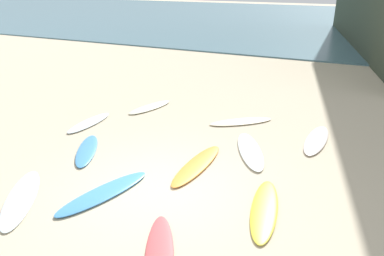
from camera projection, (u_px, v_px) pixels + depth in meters
The scene contains 12 objects.
ground_plane at pixel (163, 188), 8.20m from camera, with size 120.00×120.00×0.00m, color beige.
ocean_water at pixel (324, 21), 37.47m from camera, with size 120.00×40.00×0.08m, color slate.
surfboard_0 at pixel (21, 198), 7.77m from camera, with size 0.60×2.33×0.06m, color white.
surfboard_1 at pixel (87, 150), 9.86m from camera, with size 0.49×1.98×0.09m, color #4A97DA.
surfboard_2 at pixel (150, 107), 13.09m from camera, with size 0.54×1.92×0.08m, color silver.
surfboard_3 at pixel (241, 122), 11.81m from camera, with size 0.57×2.11×0.07m, color #F3E3BC.
surfboard_5 at pixel (197, 165), 9.11m from camera, with size 0.54×2.41×0.09m, color #F69836.
surfboard_6 at pixel (250, 151), 9.84m from camera, with size 0.59×2.32×0.09m, color white.
surfboard_7 at pixel (264, 209), 7.40m from camera, with size 0.53×2.24×0.07m, color yellow.
surfboard_8 at pixel (89, 123), 11.71m from camera, with size 0.52×1.92×0.08m, color white.
surfboard_9 at pixel (104, 193), 7.94m from camera, with size 0.58×2.35×0.09m, color #4895D7.
surfboard_10 at pixel (316, 140), 10.49m from camera, with size 0.56×2.26×0.09m, color silver.
Camera 1 is at (3.47, -6.15, 4.42)m, focal length 34.20 mm.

